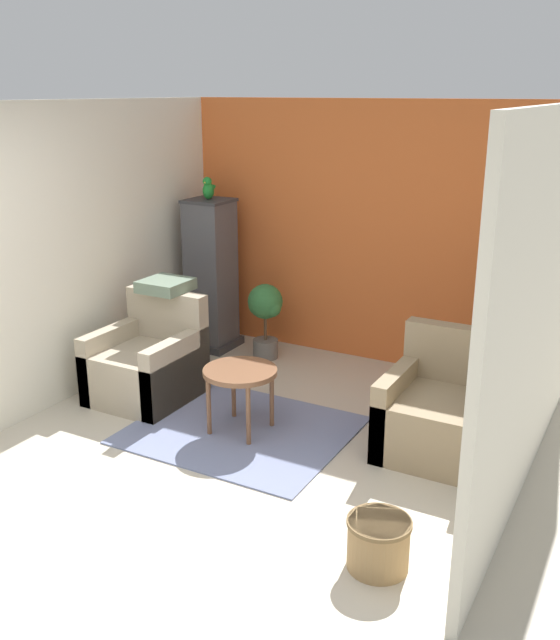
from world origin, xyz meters
name	(u,v)px	position (x,y,z in m)	size (l,w,h in m)	color
ground_plane	(146,531)	(0.00, 0.00, 0.00)	(20.00, 20.00, 0.00)	beige
wall_back_accent	(367,234)	(0.00, 3.41, 1.24)	(3.82, 0.06, 2.48)	orange
wall_left	(92,248)	(-1.88, 1.69, 1.24)	(0.06, 3.38, 2.48)	silver
wall_right	(540,308)	(1.88, 1.69, 1.24)	(0.06, 3.38, 2.48)	silver
area_rug	(241,430)	(-0.20, 1.42, 0.01)	(1.65, 1.40, 0.01)	slate
coffee_table	(240,377)	(-0.20, 1.42, 0.46)	(0.57, 0.57, 0.52)	brown
armchair_left	(148,366)	(-1.24, 1.59, 0.29)	(0.79, 0.82, 0.89)	tan
armchair_right	(442,415)	(1.26, 1.85, 0.29)	(0.79, 0.82, 0.89)	#8E7A5B
birdcage	(211,276)	(-1.48, 2.93, 0.75)	(0.48, 0.48, 1.53)	#353539
parrot	(208,189)	(-1.48, 2.94, 1.63)	(0.10, 0.19, 0.22)	#1E842D
potted_plant	(265,311)	(-0.84, 2.91, 0.49)	(0.38, 0.34, 0.75)	#66605B
wicker_basket	(378,542)	(1.36, 0.36, 0.16)	(0.36, 0.36, 0.30)	#A37F51
throw_pillow	(166,285)	(-1.24, 1.89, 0.94)	(0.39, 0.39, 0.10)	slate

